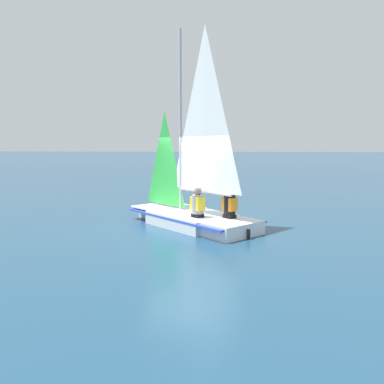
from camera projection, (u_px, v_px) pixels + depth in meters
ground_plane at (192, 225)px, 10.63m from camera, size 260.00×260.00×0.00m
sailboat_main at (193, 200)px, 10.52m from camera, size 4.05×3.95×5.47m
sailor_helm at (198, 207)px, 9.93m from camera, size 0.43×0.42×1.16m
sailor_crew at (230, 208)px, 9.82m from camera, size 0.43×0.42×1.16m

